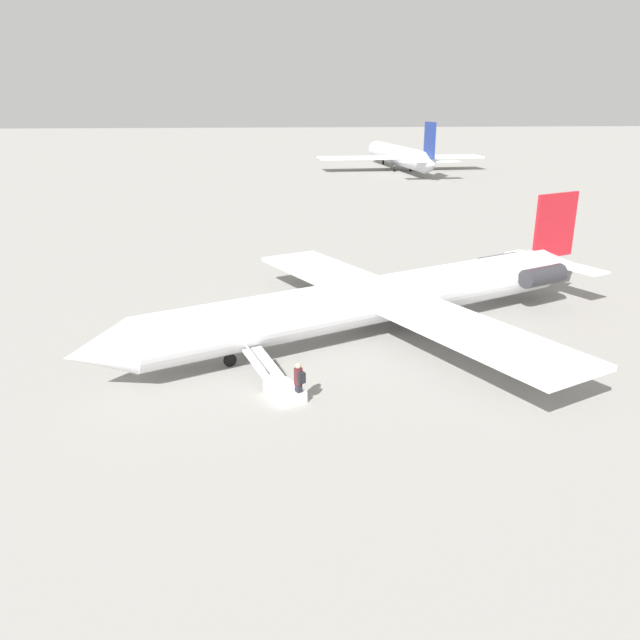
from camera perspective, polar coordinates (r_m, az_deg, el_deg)
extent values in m
plane|color=gray|center=(32.69, 4.89, -1.32)|extent=(600.00, 600.00, 0.00)
cylinder|color=silver|center=(32.08, 4.98, 1.84)|extent=(23.55, 12.64, 2.43)
cone|color=silver|center=(26.82, -19.61, -2.79)|extent=(3.43, 3.29, 2.38)
cone|color=silver|center=(41.63, 20.85, 4.69)|extent=(3.87, 3.49, 2.38)
cube|color=red|center=(40.63, 20.71, 8.08)|extent=(3.17, 1.61, 3.89)
cube|color=silver|center=(41.35, 20.64, 4.97)|extent=(4.19, 6.80, 0.12)
cube|color=silver|center=(28.34, 14.66, -1.50)|extent=(7.91, 11.10, 0.24)
cube|color=silver|center=(37.92, 0.80, 4.35)|extent=(7.91, 11.10, 0.24)
cylinder|color=#2D2D33|center=(38.01, 19.72, 3.82)|extent=(3.11, 2.22, 1.09)
cylinder|color=#2D2D33|center=(40.17, 16.00, 4.99)|extent=(3.11, 2.22, 1.09)
cylinder|color=black|center=(28.88, -8.23, -3.64)|extent=(0.61, 0.39, 0.60)
cylinder|color=#2D2D33|center=(28.73, -8.27, -2.92)|extent=(0.11, 0.11, 0.19)
cylinder|color=black|center=(33.25, 9.48, -0.61)|extent=(0.61, 0.39, 0.60)
cylinder|color=#2D2D33|center=(33.12, 9.52, 0.04)|extent=(0.11, 0.11, 0.19)
cylinder|color=black|center=(34.83, 7.16, 0.43)|extent=(0.61, 0.39, 0.60)
cylinder|color=#2D2D33|center=(34.71, 7.19, 1.05)|extent=(0.11, 0.11, 0.19)
cylinder|color=silver|center=(117.75, 7.15, 14.74)|extent=(5.01, 31.50, 3.34)
cone|color=silver|center=(134.61, 5.00, 15.35)|extent=(3.47, 3.85, 3.27)
cone|color=silver|center=(100.79, 10.04, 13.88)|extent=(3.50, 4.51, 3.27)
cube|color=navy|center=(101.36, 10.00, 15.90)|extent=(0.52, 4.69, 5.35)
cube|color=silver|center=(101.14, 9.98, 14.09)|extent=(9.45, 2.50, 0.17)
cube|color=silver|center=(114.21, 3.25, 14.59)|extent=(13.44, 6.04, 0.33)
cube|color=silver|center=(118.86, 11.31, 14.45)|extent=(13.44, 6.04, 0.33)
cylinder|color=black|center=(127.71, 5.80, 14.14)|extent=(0.25, 0.84, 0.83)
cylinder|color=gray|center=(127.66, 5.81, 14.39)|extent=(0.15, 0.15, 0.26)
cylinder|color=black|center=(114.51, 6.80, 13.54)|extent=(0.25, 0.84, 0.83)
cylinder|color=gray|center=(114.46, 6.82, 13.81)|extent=(0.15, 0.15, 0.26)
cylinder|color=black|center=(115.37, 8.28, 13.52)|extent=(0.25, 0.84, 0.83)
cylinder|color=gray|center=(115.32, 8.29, 13.78)|extent=(0.15, 0.15, 0.26)
cube|color=silver|center=(25.69, -3.24, -6.60)|extent=(1.75, 2.10, 0.50)
cube|color=silver|center=(27.09, -5.25, -3.96)|extent=(1.75, 2.40, 0.71)
cube|color=silver|center=(26.72, -6.15, -3.16)|extent=(0.99, 2.04, 0.65)
cube|color=#23232D|center=(25.15, -1.97, -6.72)|extent=(0.30, 0.34, 0.85)
cylinder|color=#4C1E23|center=(24.83, -1.99, -5.16)|extent=(0.36, 0.36, 0.65)
sphere|color=tan|center=(24.65, -2.01, -4.22)|extent=(0.24, 0.24, 0.24)
cube|color=black|center=(24.60, -1.69, -5.32)|extent=(0.33, 0.28, 0.44)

